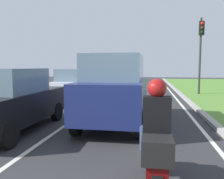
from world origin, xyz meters
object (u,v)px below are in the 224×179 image
motorcycle (156,157)px  rider_person (157,116)px  car_suv_ahead (116,89)px  car_sedan_left_lane (11,100)px  traffic_light_near_right (201,43)px  car_hatchback_far (74,85)px

motorcycle → rider_person: rider_person is taller
car_suv_ahead → car_sedan_left_lane: size_ratio=1.05×
traffic_light_near_right → rider_person: bearing=-103.9°
car_suv_ahead → traffic_light_near_right: 10.15m
car_suv_ahead → car_sedan_left_lane: car_suv_ahead is taller
motorcycle → rider_person: 0.62m
car_suv_ahead → rider_person: car_suv_ahead is taller
car_sedan_left_lane → car_suv_ahead: bearing=23.8°
traffic_light_near_right → motorcycle: bearing=-103.8°
car_suv_ahead → motorcycle: size_ratio=2.38×
car_hatchback_far → traffic_light_near_right: (7.61, 3.58, 2.57)m
motorcycle → traffic_light_near_right: (3.21, 13.06, 2.89)m
car_hatchback_far → traffic_light_near_right: traffic_light_near_right is taller
car_hatchback_far → rider_person: 10.41m
motorcycle → rider_person: bearing=89.9°
car_sedan_left_lane → motorcycle: car_sedan_left_lane is taller
rider_person → traffic_light_near_right: bearing=76.2°
car_hatchback_far → traffic_light_near_right: size_ratio=0.73×
car_sedan_left_lane → traffic_light_near_right: 12.81m
car_suv_ahead → rider_person: size_ratio=3.88×
car_suv_ahead → car_hatchback_far: car_suv_ahead is taller
rider_person → traffic_light_near_right: 13.59m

